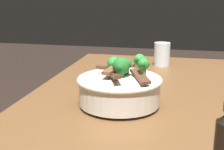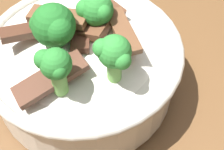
{
  "view_description": "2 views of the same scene",
  "coord_description": "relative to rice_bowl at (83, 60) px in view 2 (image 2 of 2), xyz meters",
  "views": [
    {
      "loc": [
        0.79,
        0.07,
        1.06
      ],
      "look_at": [
        -0.04,
        -0.11,
        0.83
      ],
      "focal_mm": 50.16,
      "sensor_mm": 36.0,
      "label": 1
    },
    {
      "loc": [
        -0.07,
        0.18,
        1.1
      ],
      "look_at": [
        -0.06,
        -0.08,
        0.79
      ],
      "focal_mm": 52.6,
      "sensor_mm": 36.0,
      "label": 2
    }
  ],
  "objects": [
    {
      "name": "rice_bowl",
      "position": [
        0.0,
        0.0,
        0.0
      ],
      "size": [
        0.24,
        0.24,
        0.15
      ],
      "color": "silver",
      "rests_on": "dining_table"
    }
  ]
}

